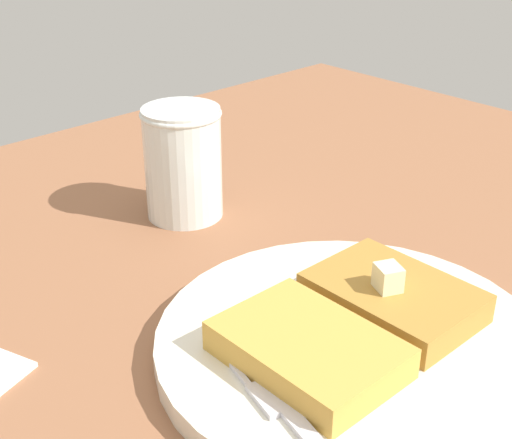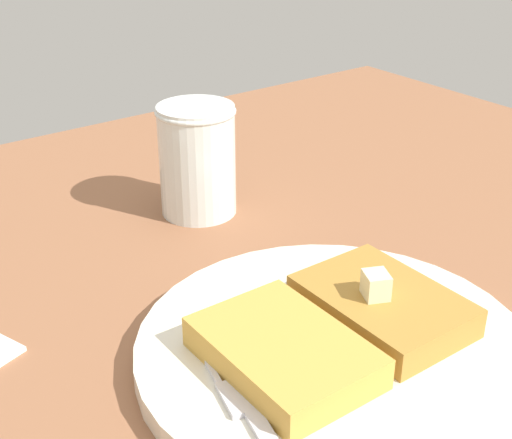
{
  "view_description": "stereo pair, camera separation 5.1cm",
  "coord_description": "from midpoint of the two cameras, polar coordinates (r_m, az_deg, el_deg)",
  "views": [
    {
      "loc": [
        30.77,
        22.0,
        29.81
      ],
      "look_at": [
        -0.13,
        -11.07,
        6.87
      ],
      "focal_mm": 50.0,
      "sensor_mm": 36.0,
      "label": 1
    },
    {
      "loc": [
        26.88,
        25.24,
        29.81
      ],
      "look_at": [
        -0.13,
        -11.07,
        6.87
      ],
      "focal_mm": 50.0,
      "sensor_mm": 36.0,
      "label": 2
    }
  ],
  "objects": [
    {
      "name": "table_surface",
      "position": [
        0.47,
        11.31,
        -11.27
      ],
      "size": [
        97.85,
        97.85,
        2.37
      ],
      "primitive_type": "cube",
      "color": "brown",
      "rests_on": "ground"
    },
    {
      "name": "plate",
      "position": [
        0.44,
        9.9,
        -10.52
      ],
      "size": [
        24.14,
        24.14,
        1.48
      ],
      "color": "silver",
      "rests_on": "table_surface"
    },
    {
      "name": "toast_slice_left",
      "position": [
        0.46,
        13.57,
        -7.01
      ],
      "size": [
        7.31,
        10.3,
        1.96
      ],
      "primitive_type": "cube",
      "rotation": [
        0.0,
        0.0,
        -0.01
      ],
      "color": "#A87730",
      "rests_on": "plate"
    },
    {
      "name": "toast_slice_middle",
      "position": [
        0.41,
        6.1,
        -10.83
      ],
      "size": [
        7.31,
        10.3,
        1.96
      ],
      "primitive_type": "cube",
      "rotation": [
        0.0,
        0.0,
        -0.01
      ],
      "color": "gold",
      "rests_on": "plate"
    },
    {
      "name": "butter_pat_primary",
      "position": [
        0.44,
        12.97,
        -5.31
      ],
      "size": [
        2.0,
        2.08,
        1.62
      ],
      "primitive_type": "cube",
      "rotation": [
        0.0,
        0.0,
        1.14
      ],
      "color": "beige",
      "rests_on": "toast_slice_left"
    },
    {
      "name": "fork",
      "position": [
        0.38,
        4.27,
        -16.23
      ],
      "size": [
        5.39,
        15.85,
        0.36
      ],
      "color": "silver",
      "rests_on": "plate"
    },
    {
      "name": "syrup_jar",
      "position": [
        0.6,
        -2.3,
        4.39
      ],
      "size": [
        6.7,
        6.7,
        9.52
      ],
      "color": "#4A1B0A",
      "rests_on": "table_surface"
    }
  ]
}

